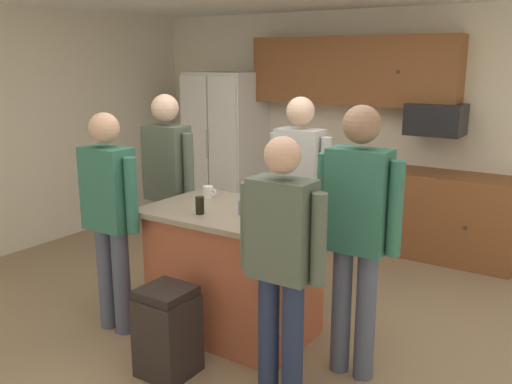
% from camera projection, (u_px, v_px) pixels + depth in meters
% --- Properties ---
extents(floor, '(7.04, 7.04, 0.00)m').
position_uv_depth(floor, '(252.00, 330.00, 4.31)').
color(floor, '#937A5B').
rests_on(floor, ground).
extents(back_wall, '(6.40, 0.10, 2.60)m').
position_uv_depth(back_wall, '(389.00, 127.00, 6.28)').
color(back_wall, beige).
rests_on(back_wall, ground).
extents(cabinet_run_upper, '(2.40, 0.38, 0.75)m').
position_uv_depth(cabinet_run_upper, '(351.00, 71.00, 6.18)').
color(cabinet_run_upper, brown).
extents(cabinet_run_lower, '(1.80, 0.63, 0.90)m').
position_uv_depth(cabinet_run_lower, '(428.00, 213.00, 5.90)').
color(cabinet_run_lower, brown).
rests_on(cabinet_run_lower, ground).
extents(refrigerator, '(0.87, 0.76, 1.90)m').
position_uv_depth(refrigerator, '(226.00, 147.00, 7.09)').
color(refrigerator, white).
rests_on(refrigerator, ground).
extents(microwave_over_range, '(0.56, 0.40, 0.32)m').
position_uv_depth(microwave_over_range, '(436.00, 119.00, 5.68)').
color(microwave_over_range, black).
extents(kitchen_island, '(1.29, 0.88, 0.97)m').
position_uv_depth(kitchen_island, '(234.00, 271.00, 4.18)').
color(kitchen_island, '#AD5638').
rests_on(kitchen_island, ground).
extents(person_guest_by_door, '(0.57, 0.23, 1.77)m').
position_uv_depth(person_guest_by_door, '(168.00, 180.00, 4.79)').
color(person_guest_by_door, tan).
rests_on(person_guest_by_door, ground).
extents(person_guest_left, '(0.57, 0.22, 1.69)m').
position_uv_depth(person_guest_left, '(109.00, 209.00, 4.10)').
color(person_guest_left, '#4C5166').
rests_on(person_guest_left, ground).
extents(person_host_foreground, '(0.57, 0.24, 1.79)m').
position_uv_depth(person_host_foreground, '(357.00, 224.00, 3.48)').
color(person_host_foreground, '#4C5166').
rests_on(person_host_foreground, ground).
extents(person_guest_right, '(0.57, 0.23, 1.76)m').
position_uv_depth(person_guest_right, '(299.00, 185.00, 4.63)').
color(person_guest_right, '#383842').
rests_on(person_guest_right, ground).
extents(person_elder_center, '(0.57, 0.22, 1.64)m').
position_uv_depth(person_elder_center, '(281.00, 254.00, 3.25)').
color(person_elder_center, '#232D4C').
rests_on(person_elder_center, ground).
extents(tumbler_amber, '(0.06, 0.06, 0.14)m').
position_uv_depth(tumbler_amber, '(274.00, 198.00, 4.14)').
color(tumbler_amber, black).
rests_on(tumbler_amber, kitchen_island).
extents(glass_dark_ale, '(0.06, 0.06, 0.13)m').
position_uv_depth(glass_dark_ale, '(200.00, 205.00, 3.95)').
color(glass_dark_ale, black).
rests_on(glass_dark_ale, kitchen_island).
extents(mug_ceramic_white, '(0.12, 0.08, 0.10)m').
position_uv_depth(mug_ceramic_white, '(244.00, 207.00, 3.94)').
color(mug_ceramic_white, '#4C6B99').
rests_on(mug_ceramic_white, kitchen_island).
extents(mug_blue_stoneware, '(0.12, 0.08, 0.10)m').
position_uv_depth(mug_blue_stoneware, '(208.00, 192.00, 4.40)').
color(mug_blue_stoneware, white).
rests_on(mug_blue_stoneware, kitchen_island).
extents(trash_bin, '(0.34, 0.34, 0.61)m').
position_uv_depth(trash_bin, '(168.00, 332.00, 3.65)').
color(trash_bin, black).
rests_on(trash_bin, ground).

